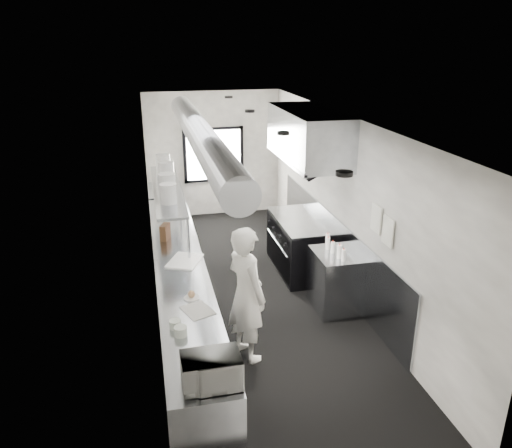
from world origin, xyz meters
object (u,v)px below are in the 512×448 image
far_work_table (167,209)px  plate_stack_d (163,165)px  squeeze_bottle_c (333,248)px  squeeze_bottle_e (328,240)px  plate_stack_b (167,184)px  pass_shelf (168,190)px  exhaust_hood (308,136)px  bottle_station (336,281)px  plate_stack_a (168,194)px  knife_block (165,232)px  squeeze_bottle_b (339,252)px  prep_counter (181,291)px  cutting_board (185,261)px  deli_tub_b (175,324)px  line_cook (246,294)px  plate_stack_c (167,172)px  squeeze_bottle_d (328,243)px  squeeze_bottle_a (344,255)px  small_plate (192,298)px  deli_tub_a (181,331)px  microwave (211,371)px  range (301,245)px

far_work_table → plate_stack_d: (-0.06, -1.43, 1.31)m
squeeze_bottle_c → squeeze_bottle_e: squeeze_bottle_e is taller
plate_stack_b → pass_shelf: bearing=88.3°
exhaust_hood → bottle_station: (0.05, -1.40, -1.94)m
plate_stack_b → plate_stack_d: plate_stack_d is taller
far_work_table → plate_stack_a: (-0.06, -3.01, 1.27)m
pass_shelf → knife_block: pass_shelf is taller
bottle_station → squeeze_bottle_b: 0.57m
prep_counter → cutting_board: size_ratio=11.10×
far_work_table → squeeze_bottle_b: 4.68m
exhaust_hood → pass_shelf: bearing=172.5°
pass_shelf → deli_tub_b: (-0.14, -3.20, -0.59)m
exhaust_hood → line_cook: (-1.51, -2.30, -1.50)m
plate_stack_a → squeeze_bottle_e: plate_stack_a is taller
plate_stack_c → squeeze_bottle_c: plate_stack_c is taller
squeeze_bottle_b → squeeze_bottle_e: (-0.01, 0.46, -0.00)m
pass_shelf → far_work_table: pass_shelf is taller
squeeze_bottle_b → squeeze_bottle_d: squeeze_bottle_b is taller
cutting_board → squeeze_bottle_a: bearing=-12.4°
bottle_station → squeeze_bottle_d: 0.58m
cutting_board → plate_stack_a: plate_stack_a is taller
small_plate → cutting_board: (0.01, 1.10, 0.00)m
deli_tub_a → plate_stack_d: plate_stack_d is taller
microwave → squeeze_bottle_e: microwave is taller
plate_stack_a → squeeze_bottle_e: 2.50m
range → plate_stack_b: 2.58m
deli_tub_a → deli_tub_b: 0.17m
cutting_board → squeeze_bottle_e: squeeze_bottle_e is taller
pass_shelf → microwave: (0.11, -4.23, -0.48)m
bottle_station → far_work_table: bearing=120.5°
line_cook → cutting_board: bearing=6.8°
prep_counter → squeeze_bottle_d: squeeze_bottle_d is taller
deli_tub_b → plate_stack_c: plate_stack_c is taller
squeeze_bottle_a → squeeze_bottle_b: 0.11m
cutting_board → squeeze_bottle_e: 2.18m
deli_tub_a → plate_stack_d: size_ratio=0.37×
range → plate_stack_b: plate_stack_b is taller
deli_tub_a → cutting_board: size_ratio=0.27×
plate_stack_b → plate_stack_c: size_ratio=0.95×
far_work_table → line_cook: line_cook is taller
plate_stack_d → plate_stack_b: bearing=-89.8°
plate_stack_a → plate_stack_d: plate_stack_d is taller
squeeze_bottle_c → plate_stack_d: bearing=133.2°
far_work_table → plate_stack_c: bearing=-90.8°
deli_tub_a → small_plate: bearing=75.9°
prep_counter → plate_stack_d: size_ratio=15.51×
exhaust_hood → squeeze_bottle_c: bearing=-90.5°
far_work_table → cutting_board: 3.71m
squeeze_bottle_a → squeeze_bottle_b: squeeze_bottle_b is taller
line_cook → squeeze_bottle_b: (1.52, 0.74, 0.11)m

